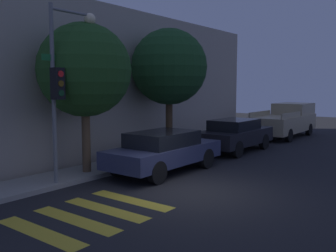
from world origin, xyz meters
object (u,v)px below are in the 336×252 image
object	(u,v)px
traffic_light_pole	(64,70)
sedan_middle	(235,134)
tree_near_corner	(85,70)
sedan_near_corner	(164,150)
pickup_truck	(286,120)
tree_midblock	(169,67)

from	to	relation	value
traffic_light_pole	sedan_middle	xyz separation A→B (m)	(8.41, -1.27, -2.65)
tree_near_corner	sedan_near_corner	bearing A→B (deg)	-42.22
sedan_middle	pickup_truck	world-z (taller)	pickup_truck
tree_midblock	sedan_middle	bearing A→B (deg)	-33.44
traffic_light_pole	tree_near_corner	distance (m)	1.28
sedan_near_corner	sedan_middle	bearing A→B (deg)	-0.00
traffic_light_pole	sedan_middle	size ratio (longest dim) A/B	1.20
traffic_light_pole	tree_midblock	bearing A→B (deg)	4.94
sedan_near_corner	tree_midblock	xyz separation A→B (m)	(2.61, 1.77, 3.01)
sedan_near_corner	pickup_truck	xyz separation A→B (m)	(11.81, 0.00, 0.21)
sedan_near_corner	sedan_middle	xyz separation A→B (m)	(5.28, -0.00, 0.03)
traffic_light_pole	sedan_near_corner	bearing A→B (deg)	-22.07
sedan_near_corner	tree_near_corner	world-z (taller)	tree_near_corner
tree_midblock	pickup_truck	bearing A→B (deg)	-10.86
traffic_light_pole	pickup_truck	bearing A→B (deg)	-4.86
pickup_truck	sedan_near_corner	bearing A→B (deg)	-180.00
pickup_truck	sedan_middle	bearing A→B (deg)	-180.00
sedan_middle	traffic_light_pole	bearing A→B (deg)	171.42
traffic_light_pole	tree_midblock	size ratio (longest dim) A/B	0.99
tree_near_corner	tree_midblock	world-z (taller)	tree_midblock
sedan_middle	tree_near_corner	size ratio (longest dim) A/B	0.88
pickup_truck	tree_midblock	bearing A→B (deg)	169.14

